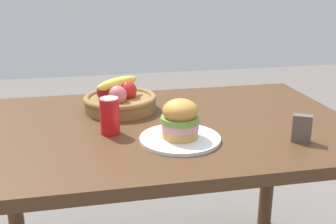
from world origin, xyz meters
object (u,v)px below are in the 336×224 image
plate (180,139)px  sandwich (180,119)px  napkin_holder (302,128)px  soda_can (110,116)px  fruit_basket (120,99)px

plate → sandwich: (-0.00, 0.00, 0.07)m
plate → sandwich: sandwich is taller
plate → napkin_holder: bearing=-12.8°
plate → soda_can: size_ratio=2.10×
sandwich → fruit_basket: bearing=114.7°
soda_can → fruit_basket: fruit_basket is taller
sandwich → fruit_basket: (-0.16, 0.35, -0.03)m
soda_can → napkin_holder: bearing=-18.1°
plate → sandwich: 0.07m
soda_can → fruit_basket: bearing=77.5°
fruit_basket → napkin_holder: fruit_basket is taller
fruit_basket → plate: bearing=-65.3°
sandwich → soda_can: (-0.22, 0.11, -0.01)m
soda_can → napkin_holder: size_ratio=1.40×
plate → soda_can: soda_can is taller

